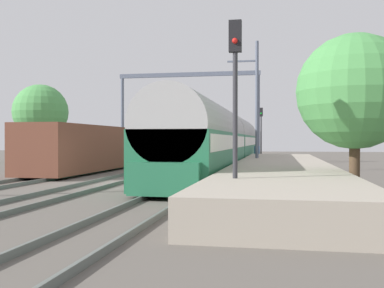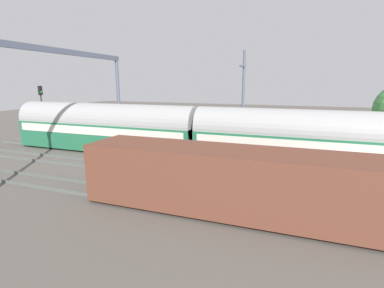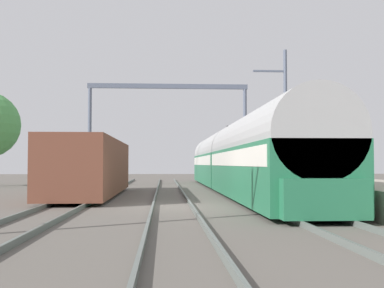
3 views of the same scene
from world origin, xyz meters
name	(u,v)px [view 1 (image 1 of 3)]	position (x,y,z in m)	size (l,w,h in m)	color
ground	(112,182)	(0.00, 0.00, 0.00)	(120.00, 120.00, 0.00)	#5A544E
track_far_west	(34,179)	(-4.01, 0.00, 0.08)	(1.52, 60.00, 0.16)	#58605B
track_west	(112,181)	(0.00, 0.00, 0.08)	(1.52, 60.00, 0.16)	#58605B
track_east	(196,182)	(4.01, 0.00, 0.08)	(1.52, 60.00, 0.16)	#58605B
platform	(281,172)	(7.83, 2.00, 0.45)	(4.40, 28.00, 0.90)	#A39989
passenger_train	(223,140)	(4.01, 10.41, 1.97)	(2.93, 32.85, 3.82)	#236B47
freight_car	(87,148)	(-4.01, 6.21, 1.47)	(2.80, 13.00, 2.70)	brown
person_crossing	(257,152)	(5.94, 17.91, 1.03)	(0.45, 0.34, 1.73)	#2F2F2F
railway_signal_near	(235,90)	(6.48, -7.44, 3.42)	(0.36, 0.30, 5.39)	#2D2D33
railway_signal_far	(261,127)	(5.93, 27.45, 3.40)	(0.36, 0.30, 5.34)	#2D2D33
catenary_gantry	(188,98)	(0.00, 18.50, 5.62)	(12.42, 0.28, 7.86)	#525A6D
catenary_pole_east_mid	(256,105)	(6.36, 7.54, 4.15)	(1.90, 0.20, 8.00)	#525A6D
tree_west_background	(41,112)	(-13.48, 17.67, 4.55)	(4.94, 4.94, 7.02)	#4C3826
tree_east_background	(355,92)	(10.27, -3.95, 3.65)	(3.97, 3.97, 5.64)	#4C3826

